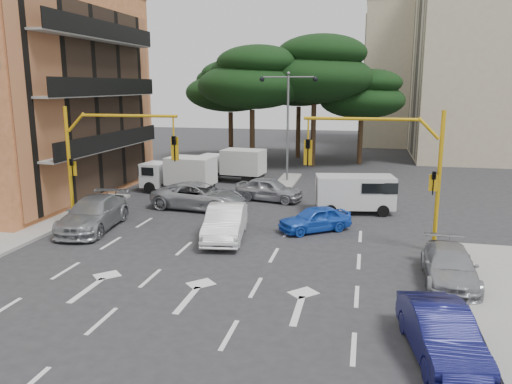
# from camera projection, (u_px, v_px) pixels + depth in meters

# --- Properties ---
(ground) EXTENTS (120.00, 120.00, 0.00)m
(ground) POSITION_uv_depth(u_px,v_px,m) (228.00, 252.00, 21.35)
(ground) COLOR #28282B
(ground) RESTS_ON ground
(median_strip) EXTENTS (1.40, 6.00, 0.15)m
(median_strip) POSITION_uv_depth(u_px,v_px,m) (287.00, 181.00, 36.60)
(median_strip) COLOR gray
(median_strip) RESTS_ON ground
(apartment_beige_far) EXTENTS (16.20, 12.15, 16.70)m
(apartment_beige_far) POSITION_uv_depth(u_px,v_px,m) (434.00, 73.00, 58.83)
(apartment_beige_far) COLOR #BDAB8E
(apartment_beige_far) RESTS_ON ground
(pine_left_near) EXTENTS (9.15, 9.15, 10.23)m
(pine_left_near) POSITION_uv_depth(u_px,v_px,m) (253.00, 78.00, 41.54)
(pine_left_near) COLOR #382616
(pine_left_near) RESTS_ON ground
(pine_center) EXTENTS (9.98, 9.98, 11.16)m
(pine_center) POSITION_uv_depth(u_px,v_px,m) (315.00, 69.00, 42.24)
(pine_center) COLOR #382616
(pine_center) RESTS_ON ground
(pine_left_far) EXTENTS (8.32, 8.32, 9.30)m
(pine_left_far) POSITION_uv_depth(u_px,v_px,m) (231.00, 86.00, 46.14)
(pine_left_far) COLOR #382616
(pine_left_far) RESTS_ON ground
(pine_right) EXTENTS (7.49, 7.49, 8.37)m
(pine_right) POSITION_uv_depth(u_px,v_px,m) (363.00, 94.00, 43.74)
(pine_right) COLOR #382616
(pine_right) RESTS_ON ground
(pine_back) EXTENTS (9.15, 9.15, 10.23)m
(pine_back) POSITION_uv_depth(u_px,v_px,m) (300.00, 78.00, 47.59)
(pine_back) COLOR #382616
(pine_back) RESTS_ON ground
(signal_mast_right) EXTENTS (5.79, 0.37, 6.00)m
(signal_mast_right) POSITION_uv_depth(u_px,v_px,m) (395.00, 160.00, 20.99)
(signal_mast_right) COLOR gold
(signal_mast_right) RESTS_ON ground
(signal_mast_left) EXTENTS (5.79, 0.37, 6.00)m
(signal_mast_left) POSITION_uv_depth(u_px,v_px,m) (102.00, 151.00, 23.88)
(signal_mast_left) COLOR gold
(signal_mast_left) RESTS_ON ground
(street_lamp_center) EXTENTS (4.16, 0.36, 7.77)m
(street_lamp_center) POSITION_uv_depth(u_px,v_px,m) (288.00, 108.00, 35.48)
(street_lamp_center) COLOR slate
(street_lamp_center) RESTS_ON median_strip
(car_white_hatch) EXTENTS (2.33, 4.91, 1.55)m
(car_white_hatch) POSITION_uv_depth(u_px,v_px,m) (225.00, 222.00, 23.04)
(car_white_hatch) COLOR white
(car_white_hatch) RESTS_ON ground
(car_blue_compact) EXTENTS (3.77, 3.29, 1.23)m
(car_blue_compact) POSITION_uv_depth(u_px,v_px,m) (315.00, 219.00, 24.27)
(car_blue_compact) COLOR blue
(car_blue_compact) RESTS_ON ground
(car_silver_wagon) EXTENTS (2.80, 5.59, 1.56)m
(car_silver_wagon) POSITION_uv_depth(u_px,v_px,m) (93.00, 214.00, 24.59)
(car_silver_wagon) COLOR gray
(car_silver_wagon) RESTS_ON ground
(car_silver_cross_a) EXTENTS (5.63, 3.06, 1.50)m
(car_silver_cross_a) POSITION_uv_depth(u_px,v_px,m) (199.00, 196.00, 28.66)
(car_silver_cross_a) COLOR #9FA1A6
(car_silver_cross_a) RESTS_ON ground
(car_silver_cross_b) EXTENTS (4.45, 2.53, 1.43)m
(car_silver_cross_b) POSITION_uv_depth(u_px,v_px,m) (269.00, 189.00, 30.69)
(car_silver_cross_b) COLOR #A1A3A9
(car_silver_cross_b) RESTS_ON ground
(car_navy_parked) EXTENTS (2.11, 4.33, 1.37)m
(car_navy_parked) POSITION_uv_depth(u_px,v_px,m) (441.00, 333.00, 12.96)
(car_navy_parked) COLOR #0D0E41
(car_navy_parked) RESTS_ON ground
(car_silver_parked) EXTENTS (1.90, 4.43, 1.27)m
(car_silver_parked) POSITION_uv_depth(u_px,v_px,m) (450.00, 266.00, 17.87)
(car_silver_parked) COLOR #96979D
(car_silver_parked) RESTS_ON ground
(van_white) EXTENTS (4.52, 2.67, 2.12)m
(van_white) POSITION_uv_depth(u_px,v_px,m) (355.00, 194.00, 27.75)
(van_white) COLOR silver
(van_white) RESTS_ON ground
(box_truck_a) EXTENTS (5.07, 2.49, 2.41)m
(box_truck_a) POSITION_uv_depth(u_px,v_px,m) (179.00, 175.00, 32.89)
(box_truck_a) COLOR silver
(box_truck_a) RESTS_ON ground
(box_truck_b) EXTENTS (5.08, 2.60, 2.40)m
(box_truck_b) POSITION_uv_depth(u_px,v_px,m) (232.00, 165.00, 36.74)
(box_truck_b) COLOR white
(box_truck_b) RESTS_ON ground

